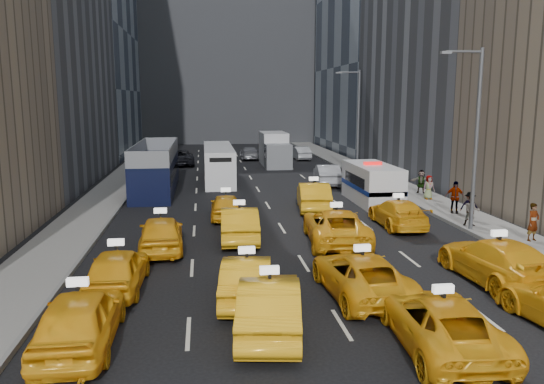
{
  "coord_description": "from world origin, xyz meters",
  "views": [
    {
      "loc": [
        -3.97,
        -12.4,
        6.61
      ],
      "look_at": [
        -0.58,
        13.49,
        2.0
      ],
      "focal_mm": 35.0,
      "sensor_mm": 36.0,
      "label": 1
    }
  ],
  "objects_px": {
    "box_truck": "(275,150)",
    "pedestrian_0": "(533,222)",
    "nypd_van": "(372,184)",
    "city_bus": "(218,164)",
    "double_decker": "(156,168)"
  },
  "relations": [
    {
      "from": "box_truck",
      "to": "pedestrian_0",
      "type": "xyz_separation_m",
      "value": [
        7.86,
        -30.35,
        -0.58
      ]
    },
    {
      "from": "city_bus",
      "to": "nypd_van",
      "type": "bearing_deg",
      "value": -42.78
    },
    {
      "from": "box_truck",
      "to": "pedestrian_0",
      "type": "distance_m",
      "value": 31.36
    },
    {
      "from": "nypd_van",
      "to": "pedestrian_0",
      "type": "height_order",
      "value": "nypd_van"
    },
    {
      "from": "city_bus",
      "to": "box_truck",
      "type": "bearing_deg",
      "value": 62.83
    },
    {
      "from": "nypd_van",
      "to": "double_decker",
      "type": "relative_size",
      "value": 0.53
    },
    {
      "from": "pedestrian_0",
      "to": "double_decker",
      "type": "bearing_deg",
      "value": 120.26
    },
    {
      "from": "box_truck",
      "to": "pedestrian_0",
      "type": "height_order",
      "value": "box_truck"
    },
    {
      "from": "nypd_van",
      "to": "pedestrian_0",
      "type": "relative_size",
      "value": 3.61
    },
    {
      "from": "double_decker",
      "to": "box_truck",
      "type": "height_order",
      "value": "double_decker"
    },
    {
      "from": "box_truck",
      "to": "pedestrian_0",
      "type": "relative_size",
      "value": 4.09
    },
    {
      "from": "box_truck",
      "to": "pedestrian_0",
      "type": "bearing_deg",
      "value": -74.18
    },
    {
      "from": "double_decker",
      "to": "pedestrian_0",
      "type": "xyz_separation_m",
      "value": [
        18.36,
        -16.78,
        -0.66
      ]
    },
    {
      "from": "city_bus",
      "to": "box_truck",
      "type": "xyz_separation_m",
      "value": [
        5.87,
        9.13,
        0.22
      ]
    },
    {
      "from": "double_decker",
      "to": "pedestrian_0",
      "type": "relative_size",
      "value": 6.77
    }
  ]
}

